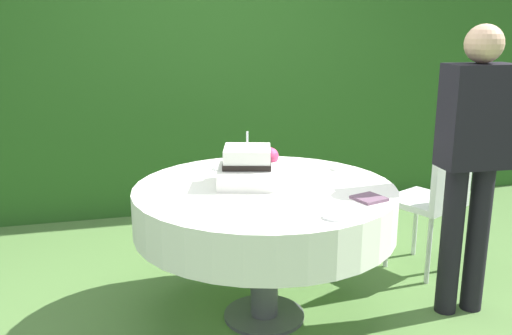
% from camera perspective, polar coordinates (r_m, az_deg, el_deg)
% --- Properties ---
extents(ground_plane, '(20.00, 20.00, 0.00)m').
position_cam_1_polar(ground_plane, '(3.26, 0.84, -14.94)').
color(ground_plane, '#547A3D').
extents(foliage_hedge, '(6.81, 0.60, 2.78)m').
position_cam_1_polar(foliage_hedge, '(4.98, -5.84, 12.08)').
color(foliage_hedge, '#28561E').
rests_on(foliage_hedge, ground_plane).
extents(cake_table, '(1.39, 1.39, 0.76)m').
position_cam_1_polar(cake_table, '(2.99, 0.88, -4.21)').
color(cake_table, '#4C4C51').
rests_on(cake_table, ground_plane).
extents(wedding_cake, '(0.39, 0.38, 0.29)m').
position_cam_1_polar(wedding_cake, '(2.97, -0.77, 0.04)').
color(wedding_cake, white).
rests_on(wedding_cake, cake_table).
extents(serving_plate_near, '(0.10, 0.10, 0.01)m').
position_cam_1_polar(serving_plate_near, '(3.31, -3.50, -0.06)').
color(serving_plate_near, white).
rests_on(serving_plate_near, cake_table).
extents(serving_plate_far, '(0.13, 0.13, 0.01)m').
position_cam_1_polar(serving_plate_far, '(3.33, 8.77, -0.13)').
color(serving_plate_far, white).
rests_on(serving_plate_far, cake_table).
extents(serving_plate_left, '(0.15, 0.15, 0.01)m').
position_cam_1_polar(serving_plate_left, '(3.12, 6.64, -1.06)').
color(serving_plate_left, white).
rests_on(serving_plate_left, cake_table).
extents(serving_plate_right, '(0.12, 0.12, 0.01)m').
position_cam_1_polar(serving_plate_right, '(2.52, 8.07, -4.97)').
color(serving_plate_right, white).
rests_on(serving_plate_right, cake_table).
extents(napkin_stack, '(0.17, 0.17, 0.01)m').
position_cam_1_polar(napkin_stack, '(2.79, 11.46, -3.10)').
color(napkin_stack, '#6B4C60').
rests_on(napkin_stack, cake_table).
extents(garden_chair, '(0.53, 0.53, 0.89)m').
position_cam_1_polar(garden_chair, '(3.76, 17.89, -2.59)').
color(garden_chair, white).
rests_on(garden_chair, ground_plane).
extents(standing_person, '(0.37, 0.22, 1.60)m').
position_cam_1_polar(standing_person, '(3.21, 21.27, 1.42)').
color(standing_person, black).
rests_on(standing_person, ground_plane).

